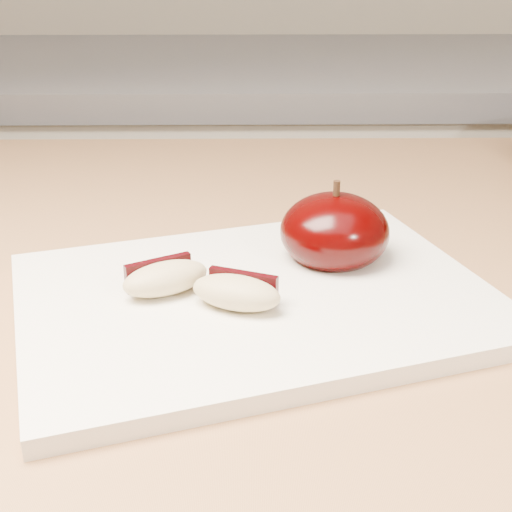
{
  "coord_description": "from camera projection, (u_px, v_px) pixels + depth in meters",
  "views": [
    {
      "loc": [
        0.03,
        -0.03,
        1.12
      ],
      "look_at": [
        0.03,
        0.39,
        0.94
      ],
      "focal_mm": 50.0,
      "sensor_mm": 36.0,
      "label": 1
    }
  ],
  "objects": [
    {
      "name": "cutting_board",
      "position": [
        256.0,
        299.0,
        0.47
      ],
      "size": [
        0.36,
        0.3,
        0.01
      ],
      "primitive_type": "cube",
      "rotation": [
        0.0,
        0.0,
        0.31
      ],
      "color": "white",
      "rests_on": "island_counter"
    },
    {
      "name": "back_cabinet",
      "position": [
        234.0,
        304.0,
        1.39
      ],
      "size": [
        2.4,
        0.62,
        0.94
      ],
      "color": "silver",
      "rests_on": "ground"
    },
    {
      "name": "apple_wedge_b",
      "position": [
        237.0,
        292.0,
        0.44
      ],
      "size": [
        0.06,
        0.05,
        0.02
      ],
      "rotation": [
        0.0,
        0.0,
        -0.38
      ],
      "color": "tan",
      "rests_on": "cutting_board"
    },
    {
      "name": "apple_wedge_a",
      "position": [
        165.0,
        278.0,
        0.46
      ],
      "size": [
        0.06,
        0.05,
        0.02
      ],
      "rotation": [
        0.0,
        0.0,
        0.5
      ],
      "color": "tan",
      "rests_on": "cutting_board"
    },
    {
      "name": "apple_half",
      "position": [
        334.0,
        232.0,
        0.51
      ],
      "size": [
        0.08,
        0.08,
        0.07
      ],
      "rotation": [
        0.0,
        0.0,
        0.09
      ],
      "color": "black",
      "rests_on": "cutting_board"
    }
  ]
}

